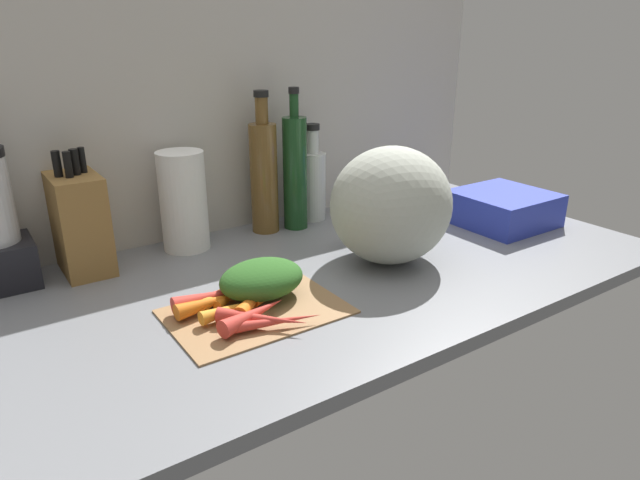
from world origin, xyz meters
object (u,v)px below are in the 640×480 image
(carrot_0, at_px, (254,314))
(carrot_5, at_px, (254,298))
(bottle_1, at_px, (295,172))
(carrot_6, at_px, (231,309))
(dish_rack, at_px, (503,208))
(carrot_3, at_px, (233,294))
(paper_towel_roll, at_px, (183,201))
(carrot_1, at_px, (279,321))
(carrot_2, at_px, (213,296))
(carrot_10, at_px, (262,319))
(winter_squash, at_px, (391,205))
(knife_block, at_px, (80,222))
(carrot_8, at_px, (213,302))
(carrot_7, at_px, (276,290))
(cutting_board, at_px, (256,311))
(carrot_9, at_px, (228,287))
(bottle_2, at_px, (313,182))
(bottle_0, at_px, (264,175))
(carrot_4, at_px, (233,289))

(carrot_0, relative_size, carrot_5, 1.03)
(bottle_1, bearing_deg, carrot_5, -131.44)
(carrot_6, distance_m, dish_rack, 0.87)
(carrot_3, xyz_separation_m, paper_towel_roll, (0.04, 0.33, 0.10))
(carrot_1, relative_size, carrot_6, 1.29)
(dish_rack, bearing_deg, carrot_2, -178.91)
(carrot_1, xyz_separation_m, carrot_2, (-0.06, 0.15, 0.01))
(paper_towel_roll, bearing_deg, bottle_1, -3.38)
(carrot_6, relative_size, dish_rack, 0.52)
(carrot_1, distance_m, carrot_10, 0.03)
(carrot_3, relative_size, winter_squash, 0.39)
(knife_block, bearing_deg, carrot_8, -66.91)
(carrot_0, bearing_deg, carrot_7, 38.49)
(paper_towel_roll, bearing_deg, carrot_8, -103.92)
(dish_rack, bearing_deg, carrot_1, -168.77)
(cutting_board, xyz_separation_m, carrot_0, (-0.03, -0.04, 0.02))
(carrot_5, relative_size, carrot_9, 0.81)
(bottle_2, bearing_deg, carrot_9, -142.54)
(cutting_board, height_order, bottle_0, bottle_0)
(carrot_4, height_order, carrot_5, carrot_5)
(carrot_10, relative_size, bottle_2, 0.62)
(carrot_1, relative_size, paper_towel_roll, 0.67)
(carrot_1, relative_size, winter_squash, 0.57)
(bottle_2, bearing_deg, carrot_1, -129.07)
(carrot_3, distance_m, carrot_9, 0.03)
(carrot_10, xyz_separation_m, bottle_2, (0.43, 0.48, 0.08))
(knife_block, relative_size, bottle_1, 0.74)
(carrot_2, relative_size, carrot_6, 1.26)
(bottle_0, bearing_deg, carrot_5, -121.78)
(carrot_5, relative_size, winter_squash, 0.51)
(carrot_0, bearing_deg, carrot_9, 84.28)
(carrot_3, distance_m, bottle_0, 0.45)
(cutting_board, distance_m, carrot_5, 0.03)
(carrot_1, distance_m, carrot_9, 0.18)
(carrot_7, bearing_deg, carrot_10, -132.22)
(carrot_6, bearing_deg, paper_towel_roll, 80.04)
(carrot_10, height_order, bottle_2, bottle_2)
(cutting_board, relative_size, winter_squash, 1.16)
(carrot_5, distance_m, bottle_0, 0.47)
(bottle_1, bearing_deg, carrot_4, -138.29)
(carrot_0, relative_size, dish_rack, 0.62)
(carrot_5, bearing_deg, dish_rack, 4.45)
(carrot_7, distance_m, knife_block, 0.48)
(carrot_6, relative_size, knife_block, 0.46)
(carrot_2, xyz_separation_m, paper_towel_roll, (0.08, 0.34, 0.10))
(carrot_4, bearing_deg, dish_rack, -0.10)
(paper_towel_roll, bearing_deg, carrot_4, -95.13)
(bottle_2, bearing_deg, cutting_board, -134.41)
(carrot_7, height_order, paper_towel_roll, paper_towel_roll)
(carrot_3, relative_size, paper_towel_roll, 0.46)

